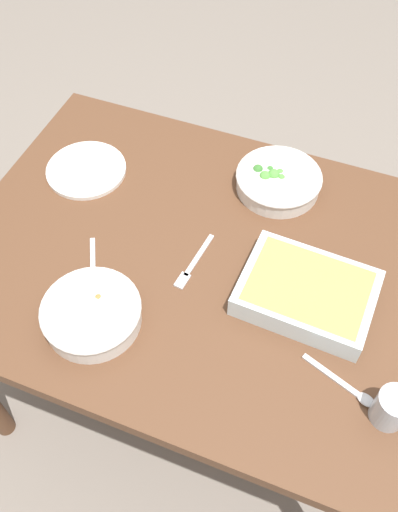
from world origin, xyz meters
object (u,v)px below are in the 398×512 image
object	(u,v)px
spoon_by_stew	(93,275)
spoon_by_broccoli	(263,192)
baking_dish	(307,292)
broccoli_bowl	(278,180)
fork_on_table	(193,265)
drink_cup	(391,409)
spoon_spare	(348,388)
stew_bowl	(92,313)
side_plate	(86,170)

from	to	relation	value
spoon_by_stew	spoon_by_broccoli	bearing A→B (deg)	53.72
baking_dish	spoon_by_broccoli	distance (m)	0.35
broccoli_bowl	fork_on_table	world-z (taller)	broccoli_bowl
drink_cup	spoon_by_broccoli	size ratio (longest dim) A/B	0.60
broccoli_bowl	spoon_by_stew	xyz separation A→B (m)	(-0.33, -0.44, -0.02)
fork_on_table	spoon_by_stew	bearing A→B (deg)	-151.12
broccoli_bowl	spoon_spare	distance (m)	0.58
stew_bowl	spoon_spare	bearing A→B (deg)	4.93
baking_dish	side_plate	xyz separation A→B (m)	(-0.67, 0.19, -0.03)
stew_bowl	drink_cup	xyz separation A→B (m)	(0.66, 0.02, 0.01)
stew_bowl	spoon_spare	xyz separation A→B (m)	(0.57, 0.05, -0.03)
spoon_by_stew	baking_dish	bearing A→B (deg)	13.80
baking_dish	spoon_spare	size ratio (longest dim) A/B	1.81
stew_bowl	spoon_spare	size ratio (longest dim) A/B	1.32
spoon_by_stew	spoon_spare	bearing A→B (deg)	-5.31
baking_dish	spoon_spare	world-z (taller)	baking_dish
stew_bowl	side_plate	xyz separation A→B (m)	(-0.24, 0.42, -0.03)
broccoli_bowl	spoon_by_broccoli	size ratio (longest dim) A/B	1.62
drink_cup	spoon_by_broccoli	xyz separation A→B (m)	(-0.42, 0.50, -0.03)
drink_cup	fork_on_table	distance (m)	0.55
stew_bowl	baking_dish	size ratio (longest dim) A/B	0.73
side_plate	spoon_by_stew	size ratio (longest dim) A/B	1.35
fork_on_table	drink_cup	bearing A→B (deg)	-22.10
spoon_by_stew	spoon_spare	xyz separation A→B (m)	(0.63, -0.06, 0.00)
baking_dish	broccoli_bowl	bearing A→B (deg)	117.02
spoon_by_stew	drink_cup	bearing A→B (deg)	-7.08
baking_dish	spoon_by_stew	size ratio (longest dim) A/B	1.90
spoon_by_broccoli	spoon_spare	xyz separation A→B (m)	(0.33, -0.47, 0.00)
spoon_by_stew	spoon_by_broccoli	xyz separation A→B (m)	(0.30, 0.41, 0.00)
stew_bowl	side_plate	world-z (taller)	stew_bowl
baking_dish	drink_cup	distance (m)	0.31
spoon_by_stew	fork_on_table	size ratio (longest dim) A/B	0.92
side_plate	spoon_by_broccoli	xyz separation A→B (m)	(0.48, 0.10, -0.00)
baking_dish	spoon_by_stew	xyz separation A→B (m)	(-0.49, -0.12, -0.03)
stew_bowl	drink_cup	world-z (taller)	drink_cup
baking_dish	fork_on_table	size ratio (longest dim) A/B	1.74
stew_bowl	broccoli_bowl	size ratio (longest dim) A/B	0.98
spoon_by_broccoli	spoon_by_stew	bearing A→B (deg)	-126.28
spoon_by_broccoli	baking_dish	bearing A→B (deg)	-56.37
drink_cup	fork_on_table	size ratio (longest dim) A/B	0.48
drink_cup	fork_on_table	bearing A→B (deg)	157.90
stew_bowl	spoon_by_broccoli	bearing A→B (deg)	65.00
spoon_spare	drink_cup	bearing A→B (deg)	-19.64
spoon_by_broccoli	spoon_spare	world-z (taller)	same
stew_bowl	broccoli_bowl	bearing A→B (deg)	63.84
spoon_by_broccoli	drink_cup	bearing A→B (deg)	-49.96
spoon_spare	fork_on_table	xyz separation A→B (m)	(-0.42, 0.17, -0.00)
side_plate	spoon_by_broccoli	size ratio (longest dim) A/B	1.55
broccoli_bowl	drink_cup	bearing A→B (deg)	-53.64
broccoli_bowl	drink_cup	world-z (taller)	drink_cup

